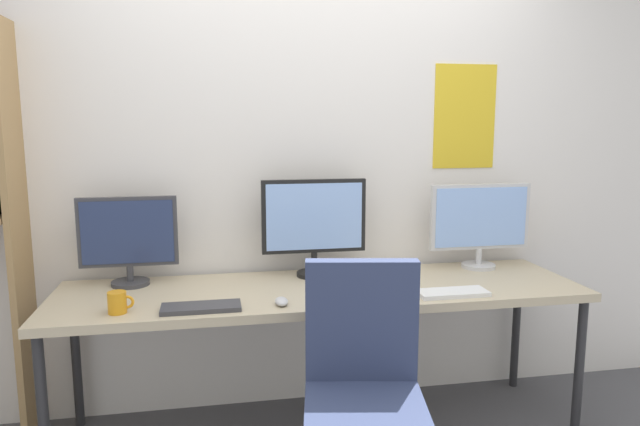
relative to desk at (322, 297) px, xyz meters
name	(u,v)px	position (x,y,z in m)	size (l,w,h in m)	color
wall_back	(307,163)	(0.00, 0.42, 0.61)	(4.88, 0.11, 2.60)	silver
desk	(322,297)	(0.00, 0.00, 0.00)	(2.48, 0.68, 0.74)	tan
office_chair	(363,419)	(0.04, -0.63, -0.29)	(0.52, 0.52, 0.99)	#2D2D33
monitor_left	(128,238)	(-0.90, 0.21, 0.28)	(0.46, 0.18, 0.43)	#38383D
monitor_center	(314,222)	(0.00, 0.21, 0.33)	(0.53, 0.18, 0.49)	black
monitor_right	(480,221)	(0.90, 0.21, 0.30)	(0.55, 0.18, 0.45)	silver
keyboard_left	(201,307)	(-0.56, -0.23, 0.06)	(0.33, 0.13, 0.02)	#38383D
keyboard_right	(452,293)	(0.56, -0.23, 0.06)	(0.32, 0.13, 0.02)	silver
computer_mouse	(281,301)	(-0.22, -0.23, 0.06)	(0.06, 0.10, 0.03)	silver
coffee_mug	(118,302)	(-0.89, -0.21, 0.09)	(0.11, 0.08, 0.09)	orange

